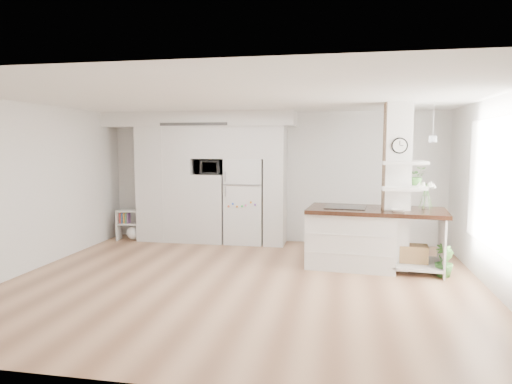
% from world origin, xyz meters
% --- Properties ---
extents(floor, '(7.00, 6.00, 0.01)m').
position_xyz_m(floor, '(0.00, 0.00, 0.00)').
color(floor, tan).
rests_on(floor, ground).
extents(room, '(7.04, 6.04, 2.72)m').
position_xyz_m(room, '(0.00, 0.00, 1.86)').
color(room, white).
rests_on(room, ground).
extents(cabinet_wall, '(4.00, 0.71, 2.70)m').
position_xyz_m(cabinet_wall, '(-1.45, 2.67, 1.51)').
color(cabinet_wall, silver).
rests_on(cabinet_wall, floor).
extents(refrigerator, '(0.78, 0.69, 1.75)m').
position_xyz_m(refrigerator, '(-0.53, 2.68, 0.88)').
color(refrigerator, white).
rests_on(refrigerator, floor).
extents(column, '(0.69, 0.90, 2.70)m').
position_xyz_m(column, '(2.38, 1.13, 1.35)').
color(column, silver).
rests_on(column, floor).
extents(window, '(0.00, 2.40, 2.40)m').
position_xyz_m(window, '(3.48, 0.30, 1.50)').
color(window, white).
rests_on(window, room).
extents(pendant_light, '(0.12, 0.12, 0.10)m').
position_xyz_m(pendant_light, '(1.70, 0.15, 2.12)').
color(pendant_light, white).
rests_on(pendant_light, room).
extents(kitchen_island, '(2.29, 1.24, 1.56)m').
position_xyz_m(kitchen_island, '(1.73, 1.21, 0.51)').
color(kitchen_island, silver).
rests_on(kitchen_island, floor).
extents(bookshelf, '(0.58, 0.38, 0.65)m').
position_xyz_m(bookshelf, '(-2.98, 2.50, 0.29)').
color(bookshelf, silver).
rests_on(bookshelf, floor).
extents(floor_plant_a, '(0.24, 0.20, 0.44)m').
position_xyz_m(floor_plant_a, '(3.00, 0.81, 0.22)').
color(floor_plant_a, '#428033').
rests_on(floor_plant_a, floor).
extents(floor_plant_b, '(0.36, 0.36, 0.50)m').
position_xyz_m(floor_plant_b, '(3.00, 0.87, 0.25)').
color(floor_plant_b, '#428033').
rests_on(floor_plant_b, floor).
extents(microwave, '(0.54, 0.37, 0.30)m').
position_xyz_m(microwave, '(-1.27, 2.62, 1.57)').
color(microwave, '#2D2D2D').
rests_on(microwave, cabinet_wall).
extents(shelf_plant, '(0.27, 0.23, 0.30)m').
position_xyz_m(shelf_plant, '(2.63, 1.30, 1.52)').
color(shelf_plant, '#428033').
rests_on(shelf_plant, column).
extents(decor_bowl, '(0.22, 0.22, 0.05)m').
position_xyz_m(decor_bowl, '(2.30, 0.90, 1.00)').
color(decor_bowl, white).
rests_on(decor_bowl, column).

